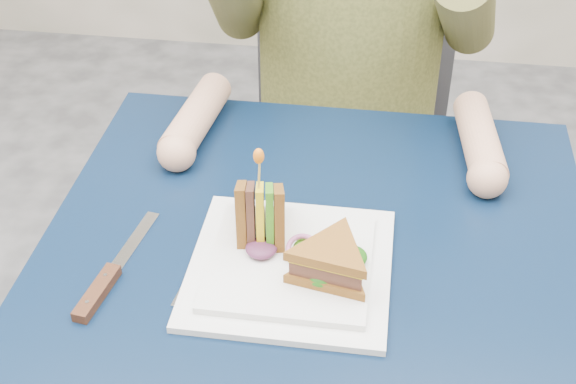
% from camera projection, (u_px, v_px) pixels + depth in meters
% --- Properties ---
extents(table, '(0.75, 0.75, 0.73)m').
position_uv_depth(table, '(314.00, 295.00, 1.12)').
color(table, black).
rests_on(table, ground).
extents(chair, '(0.42, 0.40, 0.93)m').
position_uv_depth(chair, '(349.00, 117.00, 1.70)').
color(chair, '#47474C').
rests_on(chair, ground).
extents(plate, '(0.26, 0.26, 0.02)m').
position_uv_depth(plate, '(290.00, 265.00, 1.04)').
color(plate, white).
rests_on(plate, table).
extents(sandwich_flat, '(0.14, 0.14, 0.05)m').
position_uv_depth(sandwich_flat, '(331.00, 262.00, 0.99)').
color(sandwich_flat, brown).
rests_on(sandwich_flat, plate).
extents(sandwich_upright, '(0.09, 0.14, 0.14)m').
position_uv_depth(sandwich_upright, '(260.00, 214.00, 1.05)').
color(sandwich_upright, brown).
rests_on(sandwich_upright, plate).
extents(fork, '(0.04, 0.18, 0.01)m').
position_uv_depth(fork, '(200.00, 262.00, 1.05)').
color(fork, silver).
rests_on(fork, table).
extents(knife, '(0.05, 0.22, 0.02)m').
position_uv_depth(knife, '(104.00, 283.00, 1.02)').
color(knife, silver).
rests_on(knife, table).
extents(toothpick, '(0.01, 0.01, 0.06)m').
position_uv_depth(toothpick, '(259.00, 174.00, 1.01)').
color(toothpick, tan).
rests_on(toothpick, sandwich_upright).
extents(toothpick_frill, '(0.01, 0.01, 0.02)m').
position_uv_depth(toothpick_frill, '(259.00, 156.00, 1.00)').
color(toothpick_frill, orange).
rests_on(toothpick_frill, sandwich_upright).
extents(lettuce_spill, '(0.15, 0.13, 0.02)m').
position_uv_depth(lettuce_spill, '(295.00, 249.00, 1.03)').
color(lettuce_spill, '#337A14').
rests_on(lettuce_spill, plate).
extents(onion_ring, '(0.04, 0.04, 0.02)m').
position_uv_depth(onion_ring, '(302.00, 249.00, 1.03)').
color(onion_ring, '#9E4C7A').
rests_on(onion_ring, plate).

